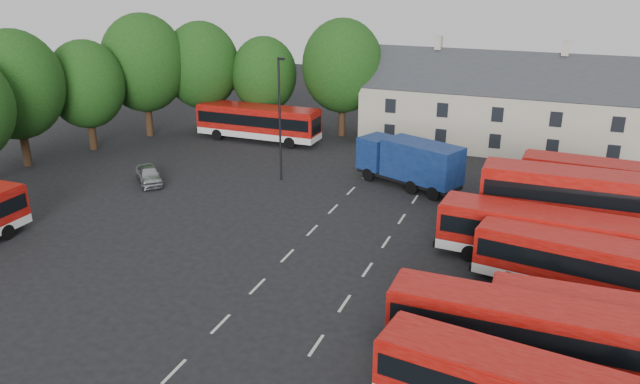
{
  "coord_description": "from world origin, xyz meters",
  "views": [
    {
      "loc": [
        13.95,
        -28.64,
        16.59
      ],
      "look_at": [
        0.01,
        7.4,
        2.2
      ],
      "focal_mm": 35.0,
      "sensor_mm": 36.0,
      "label": 1
    }
  ],
  "objects_px": {
    "lamppost": "(280,117)",
    "bus_dd_south": "(578,204)",
    "box_truck": "(410,161)",
    "silver_car": "(149,175)"
  },
  "relations": [
    {
      "from": "silver_car",
      "to": "bus_dd_south",
      "type": "bearing_deg",
      "value": -44.8
    },
    {
      "from": "lamppost",
      "to": "bus_dd_south",
      "type": "bearing_deg",
      "value": -11.47
    },
    {
      "from": "bus_dd_south",
      "to": "silver_car",
      "type": "xyz_separation_m",
      "value": [
        -31.35,
        -0.05,
        -1.97
      ]
    },
    {
      "from": "bus_dd_south",
      "to": "box_truck",
      "type": "xyz_separation_m",
      "value": [
        -11.96,
        6.61,
        -0.6
      ]
    },
    {
      "from": "bus_dd_south",
      "to": "lamppost",
      "type": "xyz_separation_m",
      "value": [
        -21.91,
        4.45,
        2.53
      ]
    },
    {
      "from": "silver_car",
      "to": "lamppost",
      "type": "relative_size",
      "value": 0.43
    },
    {
      "from": "bus_dd_south",
      "to": "silver_car",
      "type": "bearing_deg",
      "value": 179.89
    },
    {
      "from": "box_truck",
      "to": "lamppost",
      "type": "distance_m",
      "value": 10.65
    },
    {
      "from": "silver_car",
      "to": "lamppost",
      "type": "distance_m",
      "value": 11.38
    },
    {
      "from": "box_truck",
      "to": "bus_dd_south",
      "type": "bearing_deg",
      "value": -6.01
    }
  ]
}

